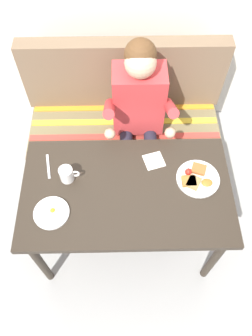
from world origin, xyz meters
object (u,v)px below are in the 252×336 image
at_px(plate_breakfast, 197,178).
at_px(fork, 48,166).
at_px(plate_eggs, 51,213).
at_px(person, 139,110).
at_px(couch, 125,128).
at_px(table, 126,196).
at_px(napkin, 154,161).
at_px(coffee_mug, 67,174).

height_order(plate_breakfast, fork, plate_breakfast).
bearing_deg(plate_eggs, fork, 99.34).
bearing_deg(person, plate_eggs, -124.57).
height_order(couch, plate_breakfast, couch).
xyz_separation_m(table, napkin, (0.17, 0.19, 0.09)).
bearing_deg(napkin, table, -131.55).
xyz_separation_m(plate_breakfast, coffee_mug, (-0.74, 0.02, 0.04)).
xyz_separation_m(table, person, (0.09, 0.59, 0.09)).
height_order(couch, plate_eggs, couch).
xyz_separation_m(couch, napkin, (0.17, -0.58, 0.40)).
distance_m(table, couch, 0.83).
distance_m(table, plate_eggs, 0.44).
bearing_deg(couch, plate_eggs, -114.37).
height_order(napkin, fork, napkin).
height_order(couch, person, person).
distance_m(couch, person, 0.46).
relative_size(plate_eggs, fork, 1.15).
relative_size(couch, napkin, 12.67).
height_order(couch, fork, couch).
relative_size(plate_eggs, coffee_mug, 1.65).
xyz_separation_m(plate_eggs, coffee_mug, (0.07, 0.22, 0.04)).
relative_size(table, plate_eggs, 6.15).
bearing_deg(coffee_mug, fork, 145.54).
relative_size(table, napkin, 10.56).
relative_size(napkin, fork, 0.67).
xyz_separation_m(plate_breakfast, fork, (-0.87, 0.11, -0.01)).
distance_m(coffee_mug, napkin, 0.52).
height_order(table, plate_breakfast, plate_breakfast).
xyz_separation_m(person, napkin, (0.07, -0.40, -0.01)).
relative_size(table, person, 0.99).
bearing_deg(coffee_mug, table, -13.14).
relative_size(couch, fork, 8.47).
distance_m(table, plate_breakfast, 0.42).
xyz_separation_m(couch, plate_breakfast, (0.41, -0.71, 0.41)).
bearing_deg(fork, coffee_mug, -44.66).
xyz_separation_m(person, plate_eggs, (-0.50, -0.73, -0.00)).
bearing_deg(plate_breakfast, napkin, 151.07).
relative_size(coffee_mug, fork, 0.69).
bearing_deg(plate_breakfast, fork, 173.07).
height_order(person, napkin, person).
xyz_separation_m(table, plate_breakfast, (0.41, 0.06, 0.10)).
relative_size(couch, plate_eggs, 7.38).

